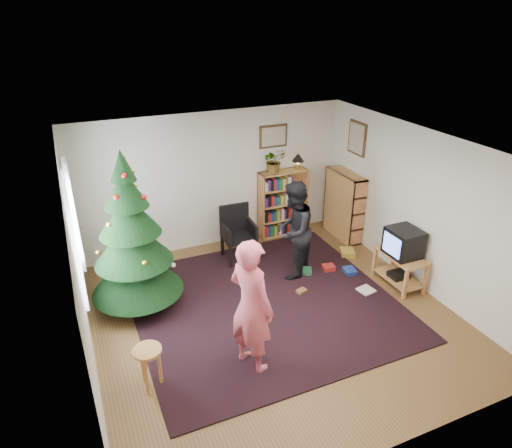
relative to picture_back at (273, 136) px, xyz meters
name	(u,v)px	position (x,y,z in m)	size (l,w,h in m)	color
floor	(273,315)	(-1.15, -2.48, -1.95)	(5.00, 5.00, 0.00)	brown
ceiling	(276,150)	(-1.15, -2.48, 0.55)	(5.00, 5.00, 0.00)	white
wall_back	(215,181)	(-1.15, 0.02, -0.70)	(5.00, 0.02, 2.50)	silver
wall_front	(394,358)	(-1.15, -4.97, -0.70)	(5.00, 0.02, 2.50)	silver
wall_left	(79,280)	(-3.65, -2.48, -0.70)	(0.02, 5.00, 2.50)	silver
wall_right	(420,210)	(1.35, -2.48, -0.70)	(0.02, 5.00, 2.50)	silver
rug	(264,303)	(-1.15, -2.17, -1.94)	(3.80, 3.60, 0.02)	black
window_pane	(74,238)	(-3.62, -1.88, -0.45)	(0.04, 1.20, 1.40)	silver
curtain	(74,216)	(-3.58, -1.18, -0.45)	(0.06, 0.35, 1.60)	silver
picture_back	(273,136)	(0.00, 0.00, 0.00)	(0.55, 0.03, 0.42)	#4C3319
picture_right	(357,138)	(1.33, -0.73, 0.00)	(0.03, 0.50, 0.60)	#4C3319
christmas_tree	(133,246)	(-2.89, -1.43, -0.94)	(1.34, 1.34, 2.43)	#3F2816
bookshelf_back	(283,202)	(0.16, -0.14, -1.29)	(0.95, 0.30, 1.30)	#BA7242
bookshelf_right	(344,204)	(1.19, -0.70, -1.29)	(0.30, 0.95, 1.30)	#BA7242
tv_stand	(400,267)	(1.07, -2.54, -1.63)	(0.46, 0.82, 0.55)	#BA7242
crt_tv	(404,242)	(1.07, -2.54, -1.18)	(0.47, 0.50, 0.44)	black
armchair	(237,231)	(-1.00, -0.66, -1.42)	(0.56, 0.56, 0.98)	black
stool	(148,358)	(-3.07, -3.15, -1.51)	(0.34, 0.34, 0.56)	#BA7242
person_standing	(251,306)	(-1.83, -3.28, -1.06)	(0.65, 0.42, 1.77)	#D25464
person_by_chair	(293,231)	(-0.37, -1.59, -1.13)	(0.80, 0.62, 1.65)	black
potted_plant	(274,161)	(-0.04, -0.14, -0.42)	(0.41, 0.36, 0.46)	gray
table_lamp	(298,158)	(0.46, -0.14, -0.44)	(0.23, 0.23, 0.31)	#A57F33
floor_clutter	(322,275)	(0.05, -1.86, -1.91)	(2.19, 1.32, 0.08)	#A51E19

